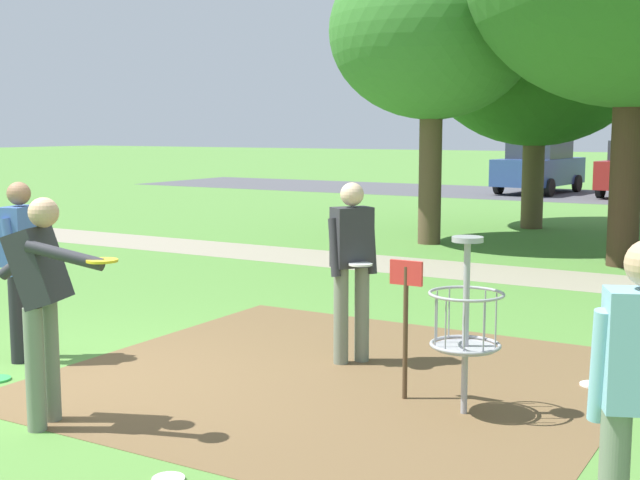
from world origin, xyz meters
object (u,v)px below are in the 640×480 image
(player_foreground_watching, at_px, (42,296))
(tree_near_left, at_px, (537,48))
(disc_golf_basket, at_px, (459,318))
(frisbee_by_tee, at_px, (593,385))
(parked_car_leftmost, at_px, (539,166))
(tree_mid_center, at_px, (433,32))
(player_waiting_right, at_px, (352,262))
(frisbee_far_right, at_px, (603,347))
(player_throwing, at_px, (22,260))
(frisbee_near_basket, at_px, (168,479))

(player_foreground_watching, xyz_separation_m, tree_near_left, (-0.57, 14.40, 2.97))
(disc_golf_basket, distance_m, frisbee_by_tee, 1.63)
(parked_car_leftmost, bearing_deg, disc_golf_basket, -75.56)
(tree_mid_center, bearing_deg, disc_golf_basket, -65.72)
(tree_mid_center, distance_m, parked_car_leftmost, 14.51)
(frisbee_by_tee, relative_size, parked_car_leftmost, 0.05)
(parked_car_leftmost, bearing_deg, tree_near_left, -74.88)
(tree_mid_center, bearing_deg, parked_car_leftmost, 97.60)
(player_foreground_watching, distance_m, player_waiting_right, 2.90)
(parked_car_leftmost, bearing_deg, tree_mid_center, -82.40)
(player_foreground_watching, distance_m, tree_near_left, 14.71)
(player_waiting_right, xyz_separation_m, frisbee_by_tee, (2.15, 0.40, -0.96))
(tree_near_left, height_order, tree_mid_center, tree_near_left)
(disc_golf_basket, height_order, parked_car_leftmost, parked_car_leftmost)
(frisbee_by_tee, height_order, tree_near_left, tree_near_left)
(player_foreground_watching, height_order, frisbee_far_right, player_foreground_watching)
(player_waiting_right, distance_m, frisbee_far_right, 2.80)
(player_throwing, height_order, tree_near_left, tree_near_left)
(tree_mid_center, bearing_deg, player_waiting_right, -71.85)
(player_foreground_watching, xyz_separation_m, frisbee_near_basket, (1.45, -0.32, -0.98))
(disc_golf_basket, distance_m, tree_near_left, 13.33)
(frisbee_near_basket, relative_size, frisbee_far_right, 0.99)
(tree_near_left, distance_m, parked_car_leftmost, 11.30)
(player_throwing, bearing_deg, player_waiting_right, 28.55)
(frisbee_far_right, distance_m, tree_near_left, 11.32)
(player_throwing, xyz_separation_m, frisbee_far_right, (4.69, 3.26, -0.96))
(frisbee_by_tee, bearing_deg, player_throwing, -158.89)
(player_waiting_right, bearing_deg, frisbee_near_basket, -84.37)
(player_throwing, xyz_separation_m, frisbee_by_tee, (4.89, 1.89, -0.96))
(disc_golf_basket, bearing_deg, player_throwing, -170.95)
(player_foreground_watching, bearing_deg, tree_near_left, 92.25)
(player_throwing, bearing_deg, frisbee_by_tee, 21.11)
(player_foreground_watching, distance_m, parked_car_leftmost, 25.14)
(frisbee_far_right, height_order, parked_car_leftmost, parked_car_leftmost)
(player_waiting_right, xyz_separation_m, tree_mid_center, (-2.68, 8.19, 3.04))
(frisbee_by_tee, bearing_deg, parked_car_leftmost, 107.07)
(player_throwing, xyz_separation_m, player_waiting_right, (2.74, 1.49, 0.00))
(player_throwing, relative_size, frisbee_by_tee, 7.85)
(player_foreground_watching, relative_size, parked_car_leftmost, 0.39)
(player_foreground_watching, xyz_separation_m, frisbee_by_tee, (3.30, 3.06, -0.98))
(player_foreground_watching, distance_m, frisbee_near_basket, 1.77)
(player_waiting_right, height_order, frisbee_near_basket, player_waiting_right)
(player_throwing, relative_size, tree_mid_center, 0.30)
(disc_golf_basket, height_order, frisbee_far_right, disc_golf_basket)
(frisbee_far_right, xyz_separation_m, tree_near_left, (-3.66, 9.96, 3.95))
(player_foreground_watching, bearing_deg, player_throwing, 143.55)
(player_throwing, bearing_deg, disc_golf_basket, 9.05)
(player_waiting_right, xyz_separation_m, frisbee_far_right, (1.95, 1.77, -0.96))
(frisbee_far_right, relative_size, tree_mid_center, 0.04)
(player_waiting_right, height_order, tree_near_left, tree_near_left)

